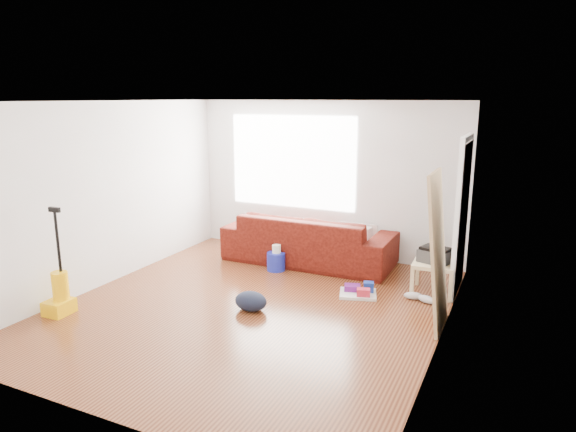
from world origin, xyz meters
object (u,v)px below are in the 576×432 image
at_px(backpack, 251,310).
at_px(side_table, 434,267).
at_px(tv_stand, 356,254).
at_px(vacuum, 60,294).
at_px(sofa, 309,262).
at_px(bucket, 276,270).
at_px(cleaning_tray, 359,291).

bearing_deg(backpack, side_table, 48.25).
relative_size(tv_stand, vacuum, 0.64).
relative_size(sofa, backpack, 6.30).
height_order(sofa, side_table, side_table).
distance_m(side_table, vacuum, 4.71).
height_order(bucket, cleaning_tray, cleaning_tray).
xyz_separation_m(sofa, side_table, (2.01, -0.52, 0.36)).
relative_size(side_table, cleaning_tray, 0.98).
xyz_separation_m(sofa, cleaning_tray, (1.15, -1.00, 0.05)).
distance_m(tv_stand, side_table, 1.55).
bearing_deg(tv_stand, sofa, -173.27).
bearing_deg(side_table, bucket, -178.67).
height_order(tv_stand, vacuum, vacuum).
bearing_deg(side_table, vacuum, -146.97).
bearing_deg(vacuum, cleaning_tray, 31.43).
xyz_separation_m(tv_stand, bucket, (-0.99, -0.84, -0.15)).
xyz_separation_m(tv_stand, side_table, (1.32, -0.79, 0.21)).
relative_size(bucket, vacuum, 0.21).
distance_m(sofa, side_table, 2.11).
xyz_separation_m(sofa, tv_stand, (0.70, 0.27, 0.15)).
xyz_separation_m(tv_stand, vacuum, (-2.63, -3.36, 0.09)).
distance_m(bucket, vacuum, 3.02).
relative_size(sofa, cleaning_tray, 4.67).
bearing_deg(vacuum, backpack, 24.88).
bearing_deg(side_table, cleaning_tray, -150.53).
xyz_separation_m(bucket, backpack, (0.38, -1.46, 0.00)).
bearing_deg(bucket, sofa, 63.05).
bearing_deg(tv_stand, bucket, -154.01).
bearing_deg(tv_stand, vacuum, -142.63).
bearing_deg(cleaning_tray, side_table, 29.47).
bearing_deg(cleaning_tray, backpack, -135.81).
bearing_deg(sofa, cleaning_tray, 138.82).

